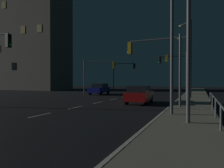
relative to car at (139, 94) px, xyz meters
The scene contains 17 objects.
ground_plane 3.81m from the car, behind, with size 112.00×112.00×0.00m, color black.
sidewalk_right 4.48m from the car, ahead, with size 2.87×77.00×0.14m, color gray.
lane_markings_center 5.10m from the car, 137.69° to the left, with size 0.14×50.00×0.01m.
lane_edge_line 5.66m from the car, 60.77° to the left, with size 0.14×53.00×0.01m.
car is the anchor object (origin of this frame).
car_oncoming 13.43m from the car, 129.43° to the left, with size 2.01×4.47×1.57m.
traffic_light_far_left 15.42m from the car, 83.78° to the left, with size 4.38×0.85×5.66m.
traffic_light_mid_left 23.84m from the car, 111.99° to the left, with size 4.54×0.44×5.47m.
traffic_light_near_right 12.64m from the car, 80.02° to the left, with size 2.90×0.35×5.64m.
traffic_light_far_center 14.03m from the car, 129.99° to the left, with size 4.91×0.45×4.96m.
traffic_light_far_right 4.14m from the car, 51.12° to the right, with size 4.22×0.73×5.23m.
street_lamp_across_street 10.81m from the car, 61.43° to the right, with size 2.18×0.57×8.02m.
street_lamp_median 9.06m from the car, 61.51° to the left, with size 1.49×1.78×8.47m.
street_lamp_corner 13.16m from the car, 75.17° to the left, with size 1.46×0.84×7.81m.
street_lamp_mid_block 8.14m from the car, 63.13° to the right, with size 1.18×1.47×7.01m.
barrier_fence 11.45m from the car, 60.13° to the right, with size 0.09×19.45×0.98m.
building_distant 39.50m from the car, 146.57° to the left, with size 20.03×8.32×22.17m.
Camera 1 is at (8.68, -1.82, 2.04)m, focal length 36.51 mm.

